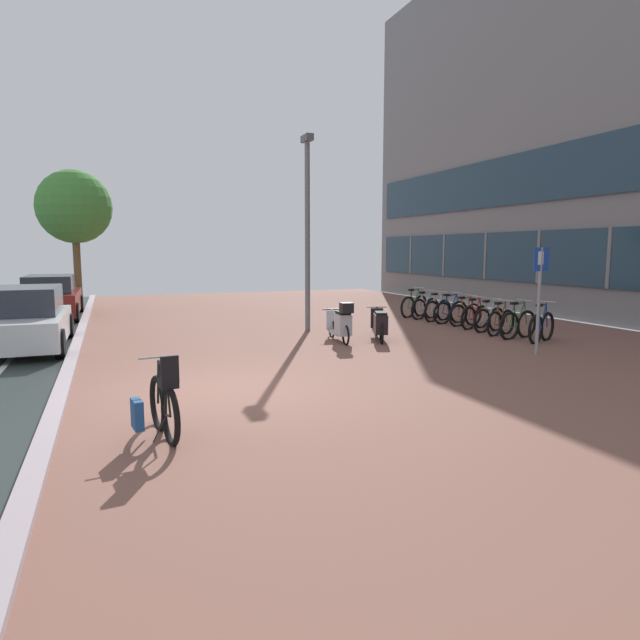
{
  "coord_description": "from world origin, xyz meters",
  "views": [
    {
      "loc": [
        -1.61,
        -8.64,
        2.25
      ],
      "look_at": [
        2.07,
        0.94,
        0.93
      ],
      "focal_mm": 30.77,
      "sensor_mm": 36.0,
      "label": 1
    }
  ],
  "objects": [
    {
      "name": "ground",
      "position": [
        1.43,
        0.0,
        -0.02
      ],
      "size": [
        21.0,
        40.0,
        0.13
      ],
      "color": "#29312E"
    },
    {
      "name": "bicycle_foreground",
      "position": [
        -1.09,
        -1.99,
        0.39
      ],
      "size": [
        0.6,
        1.34,
        1.08
      ],
      "color": "black",
      "rests_on": "ground"
    },
    {
      "name": "bicycle_rack_00",
      "position": [
        8.25,
        1.84,
        0.36
      ],
      "size": [
        1.31,
        0.63,
        1.03
      ],
      "color": "black",
      "rests_on": "ground"
    },
    {
      "name": "bicycle_rack_01",
      "position": [
        8.07,
        2.46,
        0.36
      ],
      "size": [
        1.4,
        0.48,
        1.02
      ],
      "color": "black",
      "rests_on": "ground"
    },
    {
      "name": "bicycle_rack_02",
      "position": [
        8.03,
        3.07,
        0.34
      ],
      "size": [
        1.25,
        0.54,
        0.96
      ],
      "color": "black",
      "rests_on": "ground"
    },
    {
      "name": "bicycle_rack_03",
      "position": [
        8.15,
        3.69,
        0.34
      ],
      "size": [
        1.3,
        0.47,
        0.96
      ],
      "color": "black",
      "rests_on": "ground"
    },
    {
      "name": "bicycle_rack_04",
      "position": [
        8.13,
        4.31,
        0.34
      ],
      "size": [
        1.26,
        0.51,
        0.95
      ],
      "color": "black",
      "rests_on": "ground"
    },
    {
      "name": "bicycle_rack_05",
      "position": [
        8.24,
        4.92,
        0.33
      ],
      "size": [
        1.31,
        0.48,
        0.95
      ],
      "color": "black",
      "rests_on": "ground"
    },
    {
      "name": "bicycle_rack_06",
      "position": [
        8.15,
        5.54,
        0.35
      ],
      "size": [
        1.37,
        0.48,
        0.99
      ],
      "color": "black",
      "rests_on": "ground"
    },
    {
      "name": "bicycle_rack_07",
      "position": [
        8.08,
        6.15,
        0.34
      ],
      "size": [
        1.28,
        0.54,
        0.97
      ],
      "color": "black",
      "rests_on": "ground"
    },
    {
      "name": "bicycle_rack_08",
      "position": [
        8.01,
        6.77,
        0.34
      ],
      "size": [
        1.3,
        0.52,
        0.98
      ],
      "color": "black",
      "rests_on": "ground"
    },
    {
      "name": "bicycle_rack_09",
      "position": [
        7.96,
        7.39,
        0.36
      ],
      "size": [
        1.37,
        0.61,
        1.03
      ],
      "color": "black",
      "rests_on": "ground"
    },
    {
      "name": "scooter_near",
      "position": [
        4.62,
        3.42,
        0.4
      ],
      "size": [
        0.84,
        1.7,
        0.8
      ],
      "color": "black",
      "rests_on": "ground"
    },
    {
      "name": "scooter_mid",
      "position": [
        3.62,
        3.53,
        0.46
      ],
      "size": [
        0.54,
        1.7,
        1.04
      ],
      "color": "black",
      "rests_on": "ground"
    },
    {
      "name": "parked_car_near",
      "position": [
        -3.43,
        5.33,
        0.66
      ],
      "size": [
        1.78,
        3.98,
        1.41
      ],
      "color": "silver",
      "rests_on": "ground"
    },
    {
      "name": "parked_car_far",
      "position": [
        -3.45,
        11.45,
        0.67
      ],
      "size": [
        1.8,
        4.19,
        1.42
      ],
      "color": "maroon",
      "rests_on": "ground"
    },
    {
      "name": "parking_sign",
      "position": [
        6.97,
        0.6,
        1.43
      ],
      "size": [
        0.4,
        0.07,
        2.3
      ],
      "color": "gray",
      "rests_on": "ground"
    },
    {
      "name": "lamp_post",
      "position": [
        3.5,
        5.62,
        2.97
      ],
      "size": [
        0.2,
        0.52,
        5.3
      ],
      "color": "slate",
      "rests_on": "ground"
    },
    {
      "name": "street_tree",
      "position": [
        -2.71,
        13.85,
        3.8
      ],
      "size": [
        2.69,
        2.69,
        5.17
      ],
      "color": "brown",
      "rests_on": "ground"
    }
  ]
}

